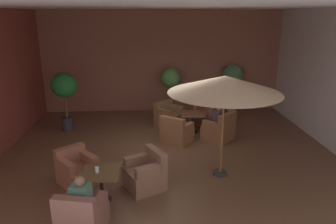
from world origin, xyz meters
TOP-DOWN VIEW (x-y plane):
  - ground_plane at (0.00, 0.00)m, footprint 9.17×8.52m
  - wall_back_brick at (0.00, 4.22)m, footprint 9.17×0.08m
  - ceiling_slab at (0.00, 0.00)m, footprint 9.17×8.52m
  - cafe_table_front_left at (-1.50, -2.16)m, footprint 0.75×0.75m
  - armchair_front_left_north at (-2.15, -1.41)m, footprint 1.04×1.05m
  - armchair_front_left_east at (-1.70, -3.14)m, footprint 0.86×0.88m
  - armchair_front_left_south at (-0.61, -1.71)m, footprint 1.00×1.00m
  - cafe_table_front_right at (0.86, 1.65)m, footprint 0.81×0.81m
  - armchair_front_right_north at (1.50, 2.42)m, footprint 1.03×1.04m
  - armchair_front_right_east at (0.14, 2.33)m, footprint 1.09×1.10m
  - armchair_front_right_south at (0.27, 0.84)m, footprint 1.07×1.05m
  - armchair_front_right_west at (1.58, 0.96)m, footprint 1.10×1.10m
  - patio_umbrella_tall_red at (1.14, -1.21)m, footprint 2.51×2.51m
  - potted_tree_left_corner at (-3.20, 2.09)m, footprint 0.81×0.81m
  - potted_tree_mid_left at (0.29, 3.59)m, footprint 0.72×0.72m
  - potted_tree_mid_right at (2.65, 3.78)m, footprint 0.78×0.78m
  - patron_blue_shirt at (-1.69, -3.10)m, footprint 0.38×0.30m
  - patron_by_window at (1.55, 0.99)m, footprint 0.43×0.43m
  - iced_drink_cup at (-1.56, -2.17)m, footprint 0.08×0.08m

SIDE VIEW (x-z plane):
  - ground_plane at x=0.00m, z-range -0.02..0.00m
  - armchair_front_right_south at x=0.27m, z-range -0.11..0.72m
  - armchair_front_left_east at x=-1.70m, z-range -0.10..0.72m
  - armchair_front_left_north at x=-2.15m, z-range -0.09..0.71m
  - armchair_front_right_east at x=0.14m, z-range -0.11..0.74m
  - armchair_front_right_west at x=1.58m, z-range -0.12..0.77m
  - armchair_front_left_south at x=-0.61m, z-range -0.10..0.75m
  - armchair_front_right_north at x=1.50m, z-range -0.13..0.80m
  - cafe_table_front_left at x=-1.50m, z-range 0.19..0.83m
  - cafe_table_front_right at x=0.86m, z-range 0.20..0.85m
  - patron_blue_shirt at x=-1.69m, z-range 0.37..1.02m
  - iced_drink_cup at x=-1.56m, z-range 0.64..0.75m
  - patron_by_window at x=1.55m, z-range 0.40..1.03m
  - potted_tree_mid_left at x=0.29m, z-range 0.32..2.10m
  - potted_tree_mid_right at x=2.65m, z-range 0.42..2.28m
  - potted_tree_left_corner at x=-3.20m, z-range 0.41..2.32m
  - wall_back_brick at x=0.00m, z-range 0.00..3.81m
  - patio_umbrella_tall_red at x=1.14m, z-range 0.99..3.36m
  - ceiling_slab at x=0.00m, z-range 3.81..3.87m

